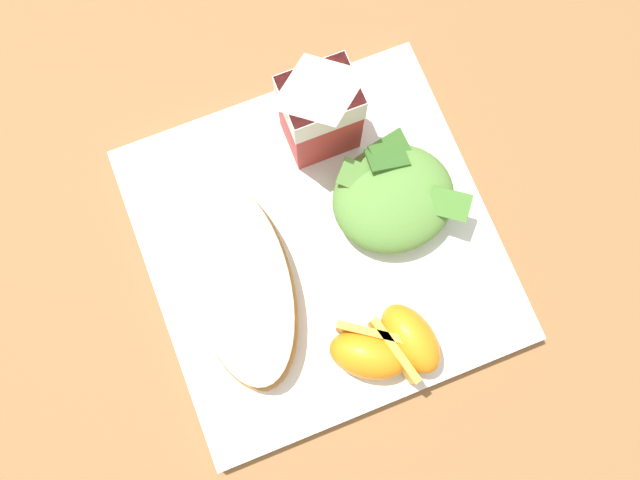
{
  "coord_description": "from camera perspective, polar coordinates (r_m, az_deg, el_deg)",
  "views": [
    {
      "loc": [
        -0.04,
        -0.1,
        0.54
      ],
      "look_at": [
        0.0,
        0.0,
        0.03
      ],
      "focal_mm": 36.27,
      "sensor_mm": 36.0,
      "label": 1
    }
  ],
  "objects": [
    {
      "name": "ground",
      "position": [
        0.55,
        0.0,
        -0.56
      ],
      "size": [
        3.0,
        3.0,
        0.0
      ],
      "primitive_type": "plane",
      "color": "olive"
    },
    {
      "name": "white_plate",
      "position": [
        0.54,
        0.0,
        -0.4
      ],
      "size": [
        0.28,
        0.28,
        0.02
      ],
      "primitive_type": "cube",
      "color": "white",
      "rests_on": "ground"
    },
    {
      "name": "cheesy_pizza_bread",
      "position": [
        0.51,
        -6.84,
        -3.88
      ],
      "size": [
        0.1,
        0.18,
        0.04
      ],
      "color": "#B77F42",
      "rests_on": "white_plate"
    },
    {
      "name": "green_salad_pile",
      "position": [
        0.53,
        6.48,
        3.77
      ],
      "size": [
        0.1,
        0.09,
        0.05
      ],
      "color": "#5B8E3D",
      "rests_on": "white_plate"
    },
    {
      "name": "milk_carton",
      "position": [
        0.51,
        -0.01,
        11.64
      ],
      "size": [
        0.06,
        0.05,
        0.11
      ],
      "color": "#B7332D",
      "rests_on": "white_plate"
    },
    {
      "name": "orange_wedge_front",
      "position": [
        0.5,
        4.29,
        -9.86
      ],
      "size": [
        0.07,
        0.06,
        0.04
      ],
      "color": "orange",
      "rests_on": "white_plate"
    },
    {
      "name": "orange_wedge_middle",
      "position": [
        0.51,
        7.81,
        -8.74
      ],
      "size": [
        0.05,
        0.07,
        0.04
      ],
      "color": "orange",
      "rests_on": "white_plate"
    }
  ]
}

